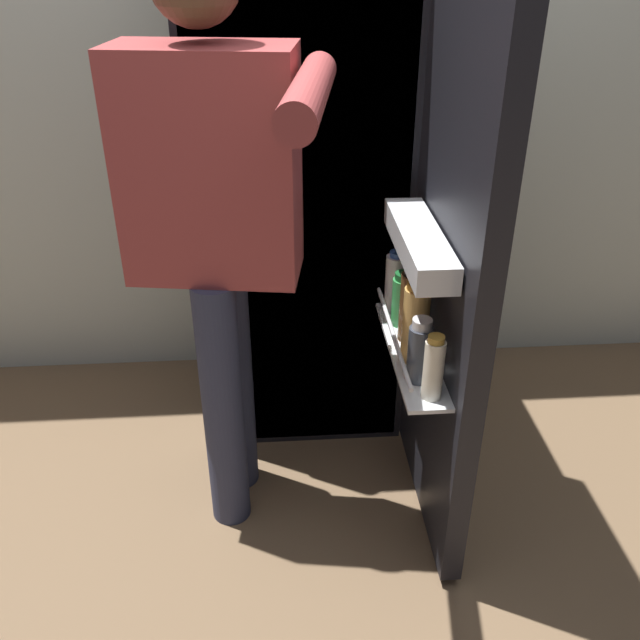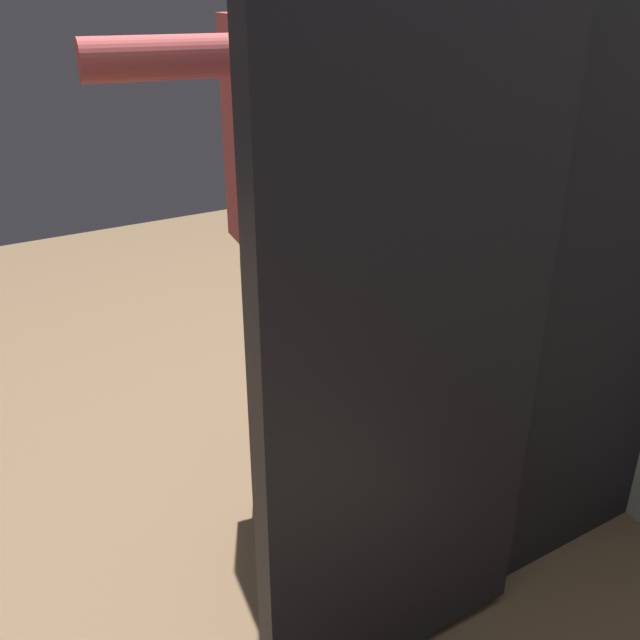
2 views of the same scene
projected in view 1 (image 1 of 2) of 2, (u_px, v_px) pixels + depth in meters
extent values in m
plane|color=brown|center=(310.00, 489.00, 2.27)|extent=(6.48, 6.48, 0.00)
cube|color=beige|center=(293.00, 66.00, 2.42)|extent=(4.40, 0.10, 2.41)
cube|color=black|center=(299.00, 185.00, 2.30)|extent=(0.69, 0.57, 1.75)
cube|color=white|center=(303.00, 215.00, 2.05)|extent=(0.65, 0.01, 1.71)
cube|color=white|center=(303.00, 234.00, 2.13)|extent=(0.61, 0.09, 0.01)
cube|color=black|center=(451.00, 255.00, 1.78)|extent=(0.06, 0.67, 1.71)
cube|color=white|center=(410.00, 351.00, 1.92)|extent=(0.12, 0.56, 0.01)
cylinder|color=silver|center=(393.00, 334.00, 1.89)|extent=(0.01, 0.54, 0.01)
cube|color=white|center=(419.00, 242.00, 1.75)|extent=(0.11, 0.48, 0.07)
cylinder|color=#EDE5CC|center=(433.00, 370.00, 1.68)|extent=(0.05, 0.05, 0.16)
cylinder|color=#B78933|center=(436.00, 339.00, 1.64)|extent=(0.04, 0.04, 0.02)
cylinder|color=green|center=(403.00, 302.00, 2.01)|extent=(0.07, 0.07, 0.15)
cylinder|color=#195B28|center=(405.00, 276.00, 1.97)|extent=(0.06, 0.06, 0.02)
cylinder|color=brown|center=(411.00, 307.00, 1.92)|extent=(0.07, 0.07, 0.21)
cylinder|color=black|center=(414.00, 271.00, 1.86)|extent=(0.06, 0.06, 0.02)
cylinder|color=tan|center=(415.00, 325.00, 1.82)|extent=(0.07, 0.07, 0.22)
cylinder|color=#996623|center=(419.00, 286.00, 1.76)|extent=(0.06, 0.06, 0.02)
cylinder|color=#333842|center=(420.00, 354.00, 1.75)|extent=(0.06, 0.06, 0.16)
cylinder|color=silver|center=(422.00, 324.00, 1.71)|extent=(0.05, 0.05, 0.03)
cylinder|color=white|center=(396.00, 284.00, 2.07)|extent=(0.07, 0.07, 0.18)
cylinder|color=#335BB2|center=(398.00, 254.00, 2.02)|extent=(0.05, 0.05, 0.02)
cylinder|color=#4C7F3D|center=(340.00, 219.00, 2.12)|extent=(0.08, 0.08, 0.08)
cylinder|color=#2D334C|center=(234.00, 379.00, 2.11)|extent=(0.12, 0.12, 0.82)
cylinder|color=#2D334C|center=(223.00, 410.00, 1.98)|extent=(0.12, 0.12, 0.82)
cube|color=#9E3D3D|center=(210.00, 167.00, 1.70)|extent=(0.47, 0.28, 0.58)
cylinder|color=#9E3D3D|center=(228.00, 152.00, 1.90)|extent=(0.08, 0.08, 0.55)
cylinder|color=#9E3D3D|center=(309.00, 92.00, 1.37)|extent=(0.16, 0.55, 0.08)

